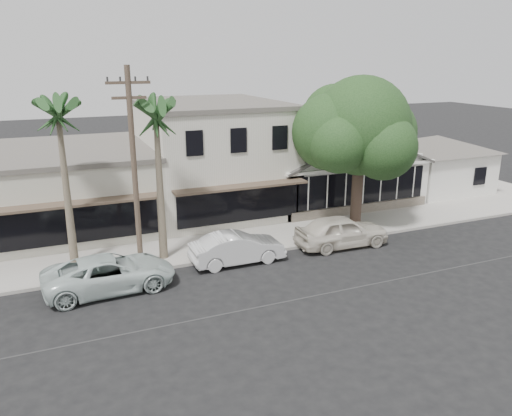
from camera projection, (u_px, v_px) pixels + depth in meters
name	position (u px, v px, depth m)	size (l,w,h in m)	color
ground	(376.00, 284.00, 21.32)	(140.00, 140.00, 0.00)	black
sidewalk_north	(156.00, 254.00, 24.30)	(90.00, 3.50, 0.15)	#9E9991
corner_shop	(329.00, 161.00, 33.42)	(10.40, 8.60, 5.10)	white
side_cottage	(434.00, 170.00, 35.92)	(6.00, 6.00, 3.00)	white
row_building_near	(210.00, 158.00, 31.19)	(8.00, 10.00, 6.50)	beige
row_building_midnear	(59.00, 190.00, 28.20)	(10.00, 10.00, 4.20)	beige
utility_pole	(134.00, 168.00, 21.20)	(1.80, 0.24, 9.00)	brown
car_0	(342.00, 231.00, 25.34)	(1.94, 4.81, 1.64)	beige
car_1	(237.00, 248.00, 23.31)	(1.55, 4.44, 1.46)	silver
car_2	(110.00, 273.00, 20.57)	(2.46, 5.33, 1.48)	silver
shade_tree	(357.00, 128.00, 27.34)	(7.59, 6.86, 8.42)	#4F3D30
palm_east	(156.00, 114.00, 21.80)	(3.25, 3.25, 8.11)	#726651
palm_mid	(58.00, 113.00, 20.92)	(2.73, 2.73, 8.24)	#726651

